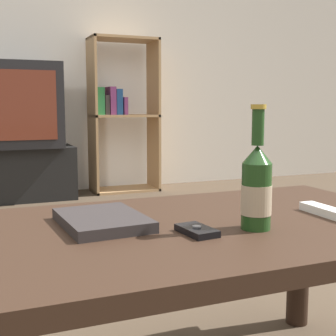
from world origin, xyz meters
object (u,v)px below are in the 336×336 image
Objects in this scene: television at (14,105)px; cell_phone at (197,231)px; remote_control at (328,212)px; table_book at (102,220)px; beer_bottle at (256,187)px; bookshelf at (120,112)px; tv_stand at (17,174)px.

television is 6.44× the size of cell_phone.
television is 3.95× the size of remote_control.
beer_bottle is at bearing -30.71° from table_book.
table_book is at bearing 132.59° from cell_phone.
beer_bottle is (0.28, -2.84, -0.18)m from television.
television is at bearing 86.31° from cell_phone.
bookshelf reaches higher than remote_control.
table_book is (-0.85, -2.75, -0.20)m from bookshelf.
bookshelf reaches higher than beer_bottle.
cell_phone is at bearing -87.01° from tv_stand.
remote_control is at bearing -96.47° from bookshelf.
tv_stand is 0.95m from bookshelf.
table_book is (-0.53, 0.12, 0.00)m from remote_control.
bookshelf is 2.89m from remote_control.
tv_stand is at bearing 95.69° from beer_bottle.
tv_stand is at bearing 90.00° from television.
bookshelf is at bearing 3.90° from tv_stand.
beer_bottle reaches higher than cell_phone.
bookshelf reaches higher than table_book.
television is at bearing -90.00° from tv_stand.
beer_bottle is (0.28, -2.85, 0.34)m from tv_stand.
bookshelf is at bearing 69.09° from table_book.
television is at bearing 85.96° from table_book.
cell_phone is (0.15, -2.83, 0.25)m from tv_stand.
beer_bottle is 0.16m from cell_phone.
beer_bottle is at bearing -170.36° from remote_control.
tv_stand is at bearing -176.10° from bookshelf.
table_book is at bearing -90.36° from television.
tv_stand is at bearing 86.31° from cell_phone.
television is 2.73× the size of table_book.
cell_phone is 0.36m from remote_control.
television reaches higher than tv_stand.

